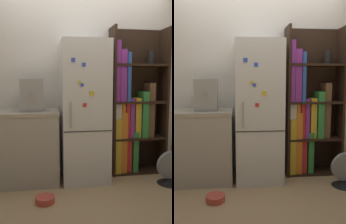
% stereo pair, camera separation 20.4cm
% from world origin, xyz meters
% --- Properties ---
extents(ground_plane, '(16.00, 16.00, 0.00)m').
position_xyz_m(ground_plane, '(0.00, 0.00, 0.00)').
color(ground_plane, tan).
extents(wall_back, '(8.00, 0.05, 2.60)m').
position_xyz_m(wall_back, '(0.00, 0.47, 1.30)').
color(wall_back, white).
rests_on(wall_back, ground_plane).
extents(refrigerator, '(0.59, 0.61, 1.78)m').
position_xyz_m(refrigerator, '(-0.00, 0.16, 0.89)').
color(refrigerator, white).
rests_on(refrigerator, ground_plane).
extents(bookshelf, '(0.77, 0.32, 1.99)m').
position_xyz_m(bookshelf, '(0.69, 0.31, 0.86)').
color(bookshelf, black).
rests_on(bookshelf, ground_plane).
extents(kitchen_counter, '(0.79, 0.58, 0.92)m').
position_xyz_m(kitchen_counter, '(-0.73, 0.17, 0.46)').
color(kitchen_counter, '#BCB7A8').
rests_on(kitchen_counter, ground_plane).
extents(espresso_machine, '(0.28, 0.30, 0.39)m').
position_xyz_m(espresso_machine, '(-0.65, 0.15, 1.11)').
color(espresso_machine, '#A5A39E').
rests_on(espresso_machine, kitchen_counter).
extents(guitar, '(0.37, 0.33, 1.19)m').
position_xyz_m(guitar, '(1.05, -0.19, 0.17)').
color(guitar, black).
rests_on(guitar, ground_plane).
extents(pet_bowl, '(0.21, 0.21, 0.07)m').
position_xyz_m(pet_bowl, '(-0.52, -0.44, 0.04)').
color(pet_bowl, '#D84C3F').
rests_on(pet_bowl, ground_plane).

